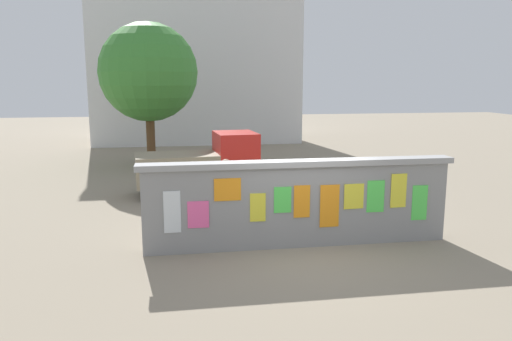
{
  "coord_description": "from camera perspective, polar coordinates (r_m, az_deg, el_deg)",
  "views": [
    {
      "loc": [
        -2.52,
        -9.76,
        3.46
      ],
      "look_at": [
        -0.67,
        1.43,
        1.37
      ],
      "focal_mm": 35.03,
      "sensor_mm": 36.0,
      "label": 1
    }
  ],
  "objects": [
    {
      "name": "person_walking",
      "position": [
        11.73,
        -3.43,
        -1.74
      ],
      "size": [
        0.46,
        0.46,
        1.62
      ],
      "color": "yellow",
      "rests_on": "ground"
    },
    {
      "name": "ground",
      "position": [
        18.27,
        -1.29,
        -0.46
      ],
      "size": [
        60.0,
        60.0,
        0.0
      ],
      "primitive_type": "plane",
      "color": "gray"
    },
    {
      "name": "bicycle_near",
      "position": [
        14.94,
        5.84,
        -1.55
      ],
      "size": [
        1.65,
        0.6,
        0.95
      ],
      "color": "black",
      "rests_on": "ground"
    },
    {
      "name": "auto_rickshaw_truck",
      "position": [
        15.18,
        -6.0,
        0.69
      ],
      "size": [
        3.72,
        1.81,
        1.85
      ],
      "color": "black",
      "rests_on": "ground"
    },
    {
      "name": "motorcycle",
      "position": [
        12.0,
        4.55,
        -4.04
      ],
      "size": [
        1.89,
        0.57,
        0.87
      ],
      "color": "black",
      "rests_on": "ground"
    },
    {
      "name": "tree_roadside",
      "position": [
        20.37,
        -12.2,
        10.9
      ],
      "size": [
        3.87,
        3.87,
        5.64
      ],
      "color": "brown",
      "rests_on": "ground"
    },
    {
      "name": "poster_wall",
      "position": [
        10.39,
        4.96,
        -3.65
      ],
      "size": [
        6.59,
        0.42,
        1.82
      ],
      "color": "gray",
      "rests_on": "ground"
    },
    {
      "name": "building_background",
      "position": [
        28.05,
        -6.84,
        12.09
      ],
      "size": [
        11.27,
        4.34,
        8.53
      ],
      "color": "silver",
      "rests_on": "ground"
    }
  ]
}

